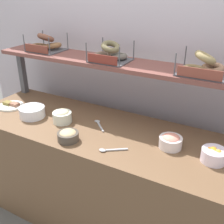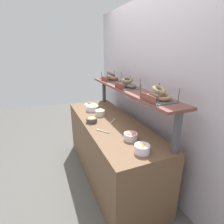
{
  "view_description": "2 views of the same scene",
  "coord_description": "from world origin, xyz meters",
  "px_view_note": "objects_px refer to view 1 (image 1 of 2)",
  "views": [
    {
      "loc": [
        0.95,
        -1.45,
        1.81
      ],
      "look_at": [
        0.15,
        0.0,
        1.01
      ],
      "focal_mm": 43.68,
      "sensor_mm": 36.0,
      "label": 1
    },
    {
      "loc": [
        2.04,
        -0.82,
        1.75
      ],
      "look_at": [
        0.05,
        0.01,
        0.99
      ],
      "focal_mm": 28.33,
      "sensor_mm": 36.0,
      "label": 2
    }
  ],
  "objects_px": {
    "serving_plate_white": "(11,105)",
    "serving_spoon_near_plate": "(109,150)",
    "bowl_potato_salad": "(62,116)",
    "bowl_hummus": "(68,135)",
    "bowl_cream_cheese": "(32,111)",
    "bowl_lox_spread": "(171,141)",
    "serving_spoon_by_edge": "(99,124)",
    "bagel_basket_cinnamon_raisin": "(46,45)",
    "bagel_basket_poppy": "(110,55)",
    "bowl_fruit_salad": "(214,155)",
    "bagel_basket_everything": "(204,67)"
  },
  "relations": [
    {
      "from": "serving_spoon_near_plate",
      "to": "serving_spoon_by_edge",
      "type": "bearing_deg",
      "value": 131.55
    },
    {
      "from": "bagel_basket_cinnamon_raisin",
      "to": "bagel_basket_everything",
      "type": "distance_m",
      "value": 1.29
    },
    {
      "from": "serving_spoon_near_plate",
      "to": "bowl_hummus",
      "type": "bearing_deg",
      "value": -176.2
    },
    {
      "from": "bowl_hummus",
      "to": "serving_spoon_near_plate",
      "type": "relative_size",
      "value": 0.91
    },
    {
      "from": "serving_spoon_by_edge",
      "to": "bagel_basket_cinnamon_raisin",
      "type": "height_order",
      "value": "bagel_basket_cinnamon_raisin"
    },
    {
      "from": "bowl_cream_cheese",
      "to": "serving_plate_white",
      "type": "xyz_separation_m",
      "value": [
        -0.29,
        0.05,
        -0.04
      ]
    },
    {
      "from": "serving_plate_white",
      "to": "bagel_basket_cinnamon_raisin",
      "type": "bearing_deg",
      "value": 60.75
    },
    {
      "from": "bowl_cream_cheese",
      "to": "bowl_hummus",
      "type": "relative_size",
      "value": 1.37
    },
    {
      "from": "serving_spoon_by_edge",
      "to": "bowl_lox_spread",
      "type": "bearing_deg",
      "value": -4.02
    },
    {
      "from": "bagel_basket_poppy",
      "to": "bagel_basket_everything",
      "type": "distance_m",
      "value": 0.66
    },
    {
      "from": "bowl_lox_spread",
      "to": "serving_spoon_near_plate",
      "type": "bearing_deg",
      "value": -144.97
    },
    {
      "from": "bowl_potato_salad",
      "to": "bowl_lox_spread",
      "type": "relative_size",
      "value": 0.97
    },
    {
      "from": "serving_spoon_by_edge",
      "to": "bagel_basket_poppy",
      "type": "relative_size",
      "value": 0.52
    },
    {
      "from": "serving_spoon_near_plate",
      "to": "bagel_basket_cinnamon_raisin",
      "type": "distance_m",
      "value": 1.11
    },
    {
      "from": "bowl_cream_cheese",
      "to": "serving_plate_white",
      "type": "relative_size",
      "value": 0.94
    },
    {
      "from": "bagel_basket_cinnamon_raisin",
      "to": "bagel_basket_everything",
      "type": "relative_size",
      "value": 0.92
    },
    {
      "from": "bowl_fruit_salad",
      "to": "bagel_basket_poppy",
      "type": "distance_m",
      "value": 0.98
    },
    {
      "from": "bagel_basket_poppy",
      "to": "bowl_fruit_salad",
      "type": "bearing_deg",
      "value": -17.4
    },
    {
      "from": "bagel_basket_cinnamon_raisin",
      "to": "serving_spoon_by_edge",
      "type": "bearing_deg",
      "value": -19.56
    },
    {
      "from": "serving_plate_white",
      "to": "serving_spoon_near_plate",
      "type": "height_order",
      "value": "serving_plate_white"
    },
    {
      "from": "bowl_cream_cheese",
      "to": "bowl_potato_salad",
      "type": "xyz_separation_m",
      "value": [
        0.26,
        0.04,
        -0.0
      ]
    },
    {
      "from": "bowl_cream_cheese",
      "to": "bowl_lox_spread",
      "type": "height_order",
      "value": "bowl_cream_cheese"
    },
    {
      "from": "bowl_hummus",
      "to": "serving_spoon_near_plate",
      "type": "xyz_separation_m",
      "value": [
        0.3,
        0.02,
        -0.03
      ]
    },
    {
      "from": "bowl_lox_spread",
      "to": "bowl_hummus",
      "type": "bearing_deg",
      "value": -158.39
    },
    {
      "from": "bowl_potato_salad",
      "to": "serving_spoon_by_edge",
      "type": "height_order",
      "value": "bowl_potato_salad"
    },
    {
      "from": "serving_spoon_near_plate",
      "to": "bagel_basket_cinnamon_raisin",
      "type": "height_order",
      "value": "bagel_basket_cinnamon_raisin"
    },
    {
      "from": "bowl_potato_salad",
      "to": "bowl_hummus",
      "type": "xyz_separation_m",
      "value": [
        0.2,
        -0.19,
        -0.01
      ]
    },
    {
      "from": "bowl_lox_spread",
      "to": "bagel_basket_poppy",
      "type": "height_order",
      "value": "bagel_basket_poppy"
    },
    {
      "from": "bowl_fruit_salad",
      "to": "serving_spoon_by_edge",
      "type": "distance_m",
      "value": 0.83
    },
    {
      "from": "bowl_cream_cheese",
      "to": "bagel_basket_cinnamon_raisin",
      "type": "xyz_separation_m",
      "value": [
        -0.12,
        0.36,
        0.43
      ]
    },
    {
      "from": "bowl_cream_cheese",
      "to": "bowl_potato_salad",
      "type": "distance_m",
      "value": 0.26
    },
    {
      "from": "bagel_basket_cinnamon_raisin",
      "to": "bowl_fruit_salad",
      "type": "bearing_deg",
      "value": -11.2
    },
    {
      "from": "bowl_fruit_salad",
      "to": "bowl_cream_cheese",
      "type": "distance_m",
      "value": 1.35
    },
    {
      "from": "bowl_fruit_salad",
      "to": "bagel_basket_cinnamon_raisin",
      "type": "distance_m",
      "value": 1.55
    },
    {
      "from": "bagel_basket_poppy",
      "to": "bowl_lox_spread",
      "type": "bearing_deg",
      "value": -22.73
    },
    {
      "from": "bowl_potato_salad",
      "to": "serving_plate_white",
      "type": "distance_m",
      "value": 0.55
    },
    {
      "from": "serving_spoon_near_plate",
      "to": "bowl_fruit_salad",
      "type": "bearing_deg",
      "value": 18.91
    },
    {
      "from": "serving_spoon_by_edge",
      "to": "bagel_basket_cinnamon_raisin",
      "type": "distance_m",
      "value": 0.83
    },
    {
      "from": "bowl_cream_cheese",
      "to": "bowl_lox_spread",
      "type": "xyz_separation_m",
      "value": [
        1.08,
        0.1,
        -0.01
      ]
    },
    {
      "from": "bowl_fruit_salad",
      "to": "bowl_cream_cheese",
      "type": "bearing_deg",
      "value": -176.89
    },
    {
      "from": "bowl_cream_cheese",
      "to": "bagel_basket_cinnamon_raisin",
      "type": "relative_size",
      "value": 0.68
    },
    {
      "from": "serving_plate_white",
      "to": "serving_spoon_near_plate",
      "type": "distance_m",
      "value": 1.06
    },
    {
      "from": "bowl_lox_spread",
      "to": "serving_spoon_by_edge",
      "type": "xyz_separation_m",
      "value": [
        -0.56,
        0.04,
        -0.04
      ]
    },
    {
      "from": "bowl_lox_spread",
      "to": "serving_spoon_by_edge",
      "type": "relative_size",
      "value": 1.02
    },
    {
      "from": "bowl_lox_spread",
      "to": "serving_plate_white",
      "type": "relative_size",
      "value": 0.7
    },
    {
      "from": "bowl_hummus",
      "to": "serving_spoon_by_edge",
      "type": "distance_m",
      "value": 0.29
    },
    {
      "from": "serving_plate_white",
      "to": "serving_spoon_by_edge",
      "type": "relative_size",
      "value": 1.46
    },
    {
      "from": "bowl_lox_spread",
      "to": "bagel_basket_cinnamon_raisin",
      "type": "bearing_deg",
      "value": 167.46
    },
    {
      "from": "bowl_hummus",
      "to": "serving_spoon_by_edge",
      "type": "bearing_deg",
      "value": 77.47
    },
    {
      "from": "bowl_cream_cheese",
      "to": "bowl_hummus",
      "type": "bearing_deg",
      "value": -18.0
    }
  ]
}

